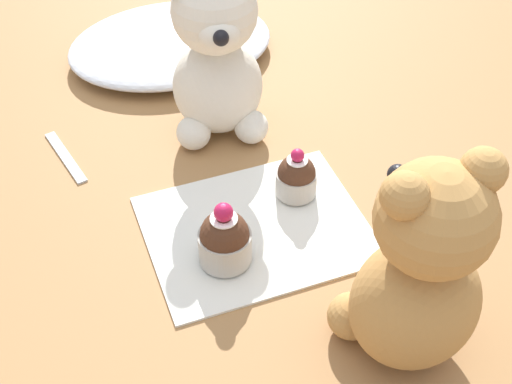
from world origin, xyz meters
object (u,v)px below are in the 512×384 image
(teddy_bear_tan, at_px, (419,272))
(teaspoon, at_px, (65,156))
(cupcake_near_tan_bear, at_px, (225,239))
(cupcake_near_cream_bear, at_px, (296,177))
(teddy_bear_cream, at_px, (217,57))

(teddy_bear_tan, distance_m, teaspoon, 0.46)
(cupcake_near_tan_bear, bearing_deg, cupcake_near_cream_bear, 31.71)
(teddy_bear_cream, bearing_deg, teddy_bear_tan, -70.10)
(teaspoon, bearing_deg, teddy_bear_cream, 74.71)
(cupcake_near_tan_bear, distance_m, teaspoon, 0.25)
(teddy_bear_cream, xyz_separation_m, cupcake_near_tan_bear, (-0.06, -0.21, -0.07))
(cupcake_near_cream_bear, bearing_deg, teddy_bear_cream, 105.84)
(cupcake_near_cream_bear, xyz_separation_m, teaspoon, (-0.23, 0.15, -0.03))
(teddy_bear_cream, bearing_deg, cupcake_near_tan_bear, -95.89)
(cupcake_near_tan_bear, height_order, teaspoon, cupcake_near_tan_bear)
(teddy_bear_cream, relative_size, cupcake_near_tan_bear, 2.87)
(cupcake_near_tan_bear, relative_size, teaspoon, 0.72)
(cupcake_near_tan_bear, bearing_deg, teddy_bear_tan, -51.57)
(teddy_bear_cream, distance_m, teaspoon, 0.21)
(teddy_bear_cream, xyz_separation_m, teddy_bear_tan, (0.06, -0.36, -0.00))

